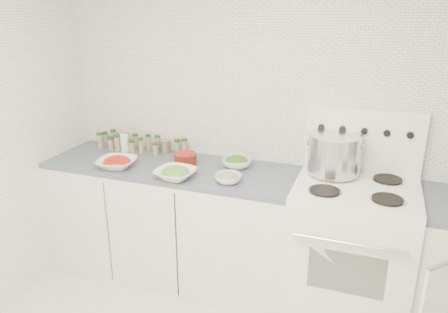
{
  "coord_description": "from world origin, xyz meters",
  "views": [
    {
      "loc": [
        0.55,
        -1.47,
        2.02
      ],
      "look_at": [
        -0.4,
        1.14,
        1.03
      ],
      "focal_mm": 35.0,
      "sensor_mm": 36.0,
      "label": 1
    }
  ],
  "objects_px": {
    "stock_pot": "(335,152)",
    "bowl_tomato": "(117,163)",
    "stove": "(351,246)",
    "bowl_snowpea": "(175,173)"
  },
  "relations": [
    {
      "from": "stock_pot",
      "to": "bowl_tomato",
      "type": "relative_size",
      "value": 1.2
    },
    {
      "from": "stove",
      "to": "bowl_snowpea",
      "type": "height_order",
      "value": "stove"
    },
    {
      "from": "stove",
      "to": "bowl_snowpea",
      "type": "bearing_deg",
      "value": -169.47
    },
    {
      "from": "bowl_tomato",
      "to": "bowl_snowpea",
      "type": "bearing_deg",
      "value": -5.21
    },
    {
      "from": "stock_pot",
      "to": "bowl_tomato",
      "type": "distance_m",
      "value": 1.51
    },
    {
      "from": "stove",
      "to": "bowl_tomato",
      "type": "xyz_separation_m",
      "value": [
        -1.64,
        -0.17,
        0.44
      ]
    },
    {
      "from": "bowl_tomato",
      "to": "bowl_snowpea",
      "type": "relative_size",
      "value": 1.03
    },
    {
      "from": "bowl_snowpea",
      "to": "bowl_tomato",
      "type": "bearing_deg",
      "value": 174.79
    },
    {
      "from": "stove",
      "to": "bowl_tomato",
      "type": "distance_m",
      "value": 1.71
    },
    {
      "from": "bowl_tomato",
      "to": "bowl_snowpea",
      "type": "xyz_separation_m",
      "value": [
        0.48,
        -0.04,
        -0.0
      ]
    }
  ]
}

